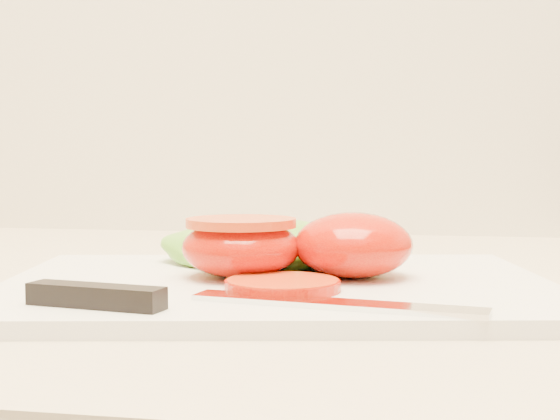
# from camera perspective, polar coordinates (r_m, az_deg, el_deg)

# --- Properties ---
(cutting_board) EXTENTS (0.40, 0.32, 0.01)m
(cutting_board) POSITION_cam_1_polar(r_m,az_deg,el_deg) (0.51, -0.20, -5.65)
(cutting_board) COLOR white
(cutting_board) RESTS_ON counter
(tomato_half_dome) EXTENTS (0.08, 0.08, 0.04)m
(tomato_half_dome) POSITION_cam_1_polar(r_m,az_deg,el_deg) (0.52, 5.37, -2.56)
(tomato_half_dome) COLOR red
(tomato_half_dome) RESTS_ON cutting_board
(tomato_half_cut) EXTENTS (0.08, 0.08, 0.04)m
(tomato_half_cut) POSITION_cam_1_polar(r_m,az_deg,el_deg) (0.52, -2.87, -2.56)
(tomato_half_cut) COLOR red
(tomato_half_cut) RESTS_ON cutting_board
(tomato_slice_0) EXTENTS (0.07, 0.07, 0.01)m
(tomato_slice_0) POSITION_cam_1_polar(r_m,az_deg,el_deg) (0.47, 0.19, -5.50)
(tomato_slice_0) COLOR #E44C18
(tomato_slice_0) RESTS_ON cutting_board
(lettuce_leaf_0) EXTENTS (0.16, 0.12, 0.03)m
(lettuce_leaf_0) POSITION_cam_1_polar(r_m,az_deg,el_deg) (0.58, -1.69, -2.59)
(lettuce_leaf_0) COLOR #6DC534
(lettuce_leaf_0) RESTS_ON cutting_board
(lettuce_leaf_1) EXTENTS (0.14, 0.12, 0.03)m
(lettuce_leaf_1) POSITION_cam_1_polar(r_m,az_deg,el_deg) (0.59, 2.64, -2.67)
(lettuce_leaf_1) COLOR #6DC534
(lettuce_leaf_1) RESTS_ON cutting_board
(knife) EXTENTS (0.25, 0.06, 0.01)m
(knife) POSITION_cam_1_polar(r_m,az_deg,el_deg) (0.42, -6.60, -6.49)
(knife) COLOR silver
(knife) RESTS_ON cutting_board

